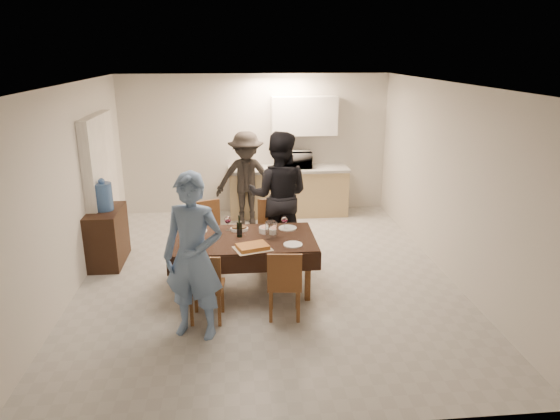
{
  "coord_description": "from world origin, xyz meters",
  "views": [
    {
      "loc": [
        -0.41,
        -6.36,
        3.0
      ],
      "look_at": [
        0.16,
        -0.3,
        1.05
      ],
      "focal_mm": 32.0,
      "sensor_mm": 36.0,
      "label": 1
    }
  ],
  "objects_px": {
    "microwave": "(296,160)",
    "person_kitchen": "(246,179)",
    "console": "(108,236)",
    "savoury_tart": "(253,247)",
    "water_pitcher": "(271,230)",
    "person_near": "(194,257)",
    "water_jug": "(103,197)",
    "wine_bottle": "(239,226)",
    "person_far": "(279,196)",
    "dining_table": "(244,240)"
  },
  "relations": [
    {
      "from": "console",
      "to": "microwave",
      "type": "relative_size",
      "value": 1.59
    },
    {
      "from": "wine_bottle",
      "to": "person_kitchen",
      "type": "relative_size",
      "value": 0.17
    },
    {
      "from": "console",
      "to": "person_kitchen",
      "type": "height_order",
      "value": "person_kitchen"
    },
    {
      "from": "person_near",
      "to": "wine_bottle",
      "type": "bearing_deg",
      "value": 84.16
    },
    {
      "from": "water_jug",
      "to": "savoury_tart",
      "type": "distance_m",
      "value": 2.52
    },
    {
      "from": "dining_table",
      "to": "person_near",
      "type": "xyz_separation_m",
      "value": [
        -0.55,
        -1.05,
        0.24
      ]
    },
    {
      "from": "water_pitcher",
      "to": "microwave",
      "type": "relative_size",
      "value": 0.4
    },
    {
      "from": "person_kitchen",
      "to": "water_pitcher",
      "type": "bearing_deg",
      "value": -84.92
    },
    {
      "from": "savoury_tart",
      "to": "microwave",
      "type": "bearing_deg",
      "value": 74.38
    },
    {
      "from": "water_jug",
      "to": "microwave",
      "type": "xyz_separation_m",
      "value": [
        3.03,
        2.02,
        0.05
      ]
    },
    {
      "from": "console",
      "to": "person_kitchen",
      "type": "distance_m",
      "value": 2.64
    },
    {
      "from": "person_far",
      "to": "person_near",
      "type": "bearing_deg",
      "value": 74.72
    },
    {
      "from": "wine_bottle",
      "to": "water_pitcher",
      "type": "relative_size",
      "value": 1.29
    },
    {
      "from": "wine_bottle",
      "to": "person_kitchen",
      "type": "bearing_deg",
      "value": 86.33
    },
    {
      "from": "savoury_tart",
      "to": "person_kitchen",
      "type": "distance_m",
      "value": 2.99
    },
    {
      "from": "console",
      "to": "savoury_tart",
      "type": "relative_size",
      "value": 2.07
    },
    {
      "from": "water_jug",
      "to": "water_pitcher",
      "type": "distance_m",
      "value": 2.56
    },
    {
      "from": "water_jug",
      "to": "microwave",
      "type": "height_order",
      "value": "microwave"
    },
    {
      "from": "microwave",
      "to": "person_kitchen",
      "type": "relative_size",
      "value": 0.33
    },
    {
      "from": "dining_table",
      "to": "water_jug",
      "type": "xyz_separation_m",
      "value": [
        -1.97,
        1.03,
        0.34
      ]
    },
    {
      "from": "microwave",
      "to": "water_pitcher",
      "type": "bearing_deg",
      "value": 77.11
    },
    {
      "from": "wine_bottle",
      "to": "person_near",
      "type": "xyz_separation_m",
      "value": [
        -0.5,
        -1.1,
        0.06
      ]
    },
    {
      "from": "person_near",
      "to": "person_kitchen",
      "type": "relative_size",
      "value": 1.1
    },
    {
      "from": "water_pitcher",
      "to": "console",
      "type": "bearing_deg",
      "value": 154.94
    },
    {
      "from": "water_jug",
      "to": "person_far",
      "type": "bearing_deg",
      "value": 0.39
    },
    {
      "from": "microwave",
      "to": "person_kitchen",
      "type": "bearing_deg",
      "value": 25.42
    },
    {
      "from": "wine_bottle",
      "to": "savoury_tart",
      "type": "height_order",
      "value": "wine_bottle"
    },
    {
      "from": "person_near",
      "to": "person_kitchen",
      "type": "height_order",
      "value": "person_near"
    },
    {
      "from": "console",
      "to": "person_kitchen",
      "type": "bearing_deg",
      "value": 37.09
    },
    {
      "from": "person_far",
      "to": "person_kitchen",
      "type": "bearing_deg",
      "value": -61.97
    },
    {
      "from": "dining_table",
      "to": "person_kitchen",
      "type": "distance_m",
      "value": 2.61
    },
    {
      "from": "person_kitchen",
      "to": "wine_bottle",
      "type": "bearing_deg",
      "value": -93.67
    },
    {
      "from": "water_jug",
      "to": "person_kitchen",
      "type": "distance_m",
      "value": 2.61
    },
    {
      "from": "console",
      "to": "savoury_tart",
      "type": "distance_m",
      "value": 2.52
    },
    {
      "from": "water_jug",
      "to": "wine_bottle",
      "type": "height_order",
      "value": "water_jug"
    },
    {
      "from": "water_jug",
      "to": "water_pitcher",
      "type": "xyz_separation_m",
      "value": [
        2.32,
        -1.08,
        -0.19
      ]
    },
    {
      "from": "dining_table",
      "to": "wine_bottle",
      "type": "distance_m",
      "value": 0.19
    },
    {
      "from": "wine_bottle",
      "to": "person_far",
      "type": "distance_m",
      "value": 1.17
    },
    {
      "from": "water_pitcher",
      "to": "person_near",
      "type": "bearing_deg",
      "value": -131.99
    },
    {
      "from": "dining_table",
      "to": "water_jug",
      "type": "bearing_deg",
      "value": 152.24
    },
    {
      "from": "person_near",
      "to": "savoury_tart",
      "type": "bearing_deg",
      "value": 64.47
    },
    {
      "from": "person_near",
      "to": "person_far",
      "type": "bearing_deg",
      "value": 80.96
    },
    {
      "from": "dining_table",
      "to": "person_kitchen",
      "type": "relative_size",
      "value": 1.09
    },
    {
      "from": "water_pitcher",
      "to": "person_near",
      "type": "distance_m",
      "value": 1.35
    },
    {
      "from": "person_far",
      "to": "person_kitchen",
      "type": "relative_size",
      "value": 1.14
    },
    {
      "from": "wine_bottle",
      "to": "person_kitchen",
      "type": "height_order",
      "value": "person_kitchen"
    },
    {
      "from": "console",
      "to": "wine_bottle",
      "type": "distance_m",
      "value": 2.2
    },
    {
      "from": "dining_table",
      "to": "savoury_tart",
      "type": "xyz_separation_m",
      "value": [
        0.1,
        -0.38,
        0.06
      ]
    },
    {
      "from": "water_pitcher",
      "to": "person_kitchen",
      "type": "distance_m",
      "value": 2.67
    },
    {
      "from": "savoury_tart",
      "to": "person_kitchen",
      "type": "relative_size",
      "value": 0.26
    }
  ]
}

